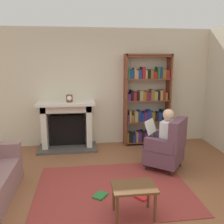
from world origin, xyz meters
TOP-DOWN VIEW (x-y plane):
  - ground at (0.00, 0.00)m, footprint 14.00×14.00m
  - back_wall at (0.00, 2.55)m, footprint 5.60×0.10m
  - area_rug at (0.00, 0.30)m, footprint 2.40×1.80m
  - fireplace at (-0.79, 2.30)m, footprint 1.30×0.64m
  - mantel_clock at (-0.71, 2.20)m, footprint 0.14×0.14m
  - bookshelf at (1.08, 2.33)m, footprint 1.07×0.32m
  - armchair_reading at (1.09, 0.89)m, footprint 0.88×0.89m
  - seated_reader at (1.00, 0.96)m, footprint 0.59×0.57m
  - side_table at (0.17, -0.42)m, footprint 0.56×0.39m
  - scattered_books at (0.08, 0.03)m, footprint 0.84×0.38m

SIDE VIEW (x-z plane):
  - ground at x=0.00m, z-range 0.00..0.00m
  - area_rug at x=0.00m, z-range 0.00..0.01m
  - scattered_books at x=0.08m, z-range 0.01..0.04m
  - side_table at x=0.17m, z-range 0.15..0.59m
  - armchair_reading at x=1.09m, z-range -0.06..0.91m
  - fireplace at x=-0.79m, z-range 0.03..1.12m
  - seated_reader at x=1.00m, z-range 0.05..1.19m
  - bookshelf at x=1.08m, z-range -0.05..2.08m
  - mantel_clock at x=-0.71m, z-range 1.08..1.24m
  - back_wall at x=0.00m, z-range 0.00..2.70m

